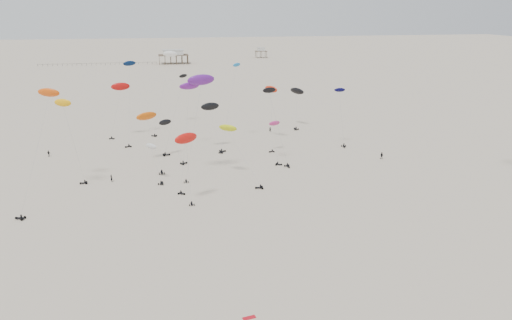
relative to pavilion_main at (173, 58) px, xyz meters
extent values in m
plane|color=beige|center=(10.00, -150.00, -4.22)|extent=(900.00, 900.00, 0.00)
cube|color=brown|center=(0.00, 0.00, 1.93)|extent=(21.00, 13.00, 0.30)
cube|color=silver|center=(0.00, 0.00, 3.68)|extent=(14.00, 8.40, 3.20)
cube|color=#B2B2AD|center=(0.00, 0.00, 5.43)|extent=(15.00, 9.00, 0.30)
cube|color=brown|center=(70.00, 30.00, 0.93)|extent=(9.00, 7.00, 0.30)
cube|color=silver|center=(70.00, 30.00, 2.28)|extent=(5.60, 4.20, 2.40)
cube|color=#B2B2AD|center=(70.00, 30.00, 3.63)|extent=(6.00, 4.50, 0.30)
cube|color=black|center=(-52.00, 0.00, -2.77)|extent=(80.00, 0.10, 0.10)
cylinder|color=gray|center=(18.98, -245.87, 5.65)|extent=(0.03, 0.03, 19.07)
ellipsoid|color=black|center=(16.81, -244.20, 15.43)|extent=(3.81, 2.09, 1.79)
cylinder|color=gray|center=(-12.12, -252.94, 0.03)|extent=(0.03, 0.03, 8.11)
ellipsoid|color=silver|center=(-13.05, -251.27, 4.21)|extent=(3.20, 3.23, 1.65)
cylinder|color=gray|center=(-30.58, -249.79, 5.24)|extent=(0.03, 0.03, 17.99)
ellipsoid|color=#FFB10D|center=(-32.12, -248.70, 14.80)|extent=(4.43, 2.95, 2.03)
cylinder|color=gray|center=(41.56, -231.02, 4.21)|extent=(0.03, 0.03, 15.58)
ellipsoid|color=#050438|center=(40.90, -229.82, 12.45)|extent=(3.36, 1.81, 1.60)
cylinder|color=gray|center=(-7.33, -235.71, 0.59)|extent=(0.03, 0.03, 12.67)
ellipsoid|color=black|center=(-9.46, -231.37, 5.37)|extent=(3.93, 2.90, 1.82)
cylinder|color=gray|center=(-5.16, -255.54, 6.68)|extent=(0.03, 0.03, 24.52)
ellipsoid|color=#6C1A8F|center=(-3.49, -249.06, 17.82)|extent=(5.25, 3.38, 2.40)
cylinder|color=gray|center=(20.09, -238.78, -0.14)|extent=(0.03, 0.03, 15.19)
ellipsoid|color=#C22D7C|center=(21.05, -232.07, 3.93)|extent=(3.86, 2.54, 1.79)
cylinder|color=gray|center=(34.63, -206.11, 1.78)|extent=(0.03, 0.03, 11.71)
ellipsoid|color=black|center=(35.41, -203.54, 8.04)|extent=(5.43, 6.39, 2.95)
cylinder|color=gray|center=(21.36, -226.66, 3.57)|extent=(0.03, 0.03, 19.79)
ellipsoid|color=red|center=(22.68, -219.99, 11.65)|extent=(4.35, 5.06, 2.43)
cylinder|color=gray|center=(8.08, -256.29, 1.68)|extent=(0.03, 0.03, 16.14)
ellipsoid|color=#C8D511|center=(5.25, -250.80, 7.72)|extent=(5.12, 4.40, 2.35)
cylinder|color=gray|center=(-6.68, -227.63, 6.44)|extent=(0.03, 0.03, 21.89)
ellipsoid|color=black|center=(-3.69, -224.04, 16.86)|extent=(3.13, 2.88, 1.44)
cylinder|color=gray|center=(-19.81, -213.73, 7.29)|extent=(0.03, 0.03, 25.37)
ellipsoid|color=#051A41|center=(-19.14, -207.13, 18.84)|extent=(4.46, 3.33, 2.03)
cylinder|color=gray|center=(-9.69, -201.58, 7.95)|extent=(0.03, 0.03, 28.07)
ellipsoid|color=white|center=(-6.39, -194.25, 20.34)|extent=(5.32, 3.54, 2.45)
cylinder|color=gray|center=(-24.15, -208.66, 3.63)|extent=(0.03, 0.03, 15.07)
ellipsoid|color=#BA0E0D|center=(-22.32, -207.56, 11.89)|extent=(5.97, 2.80, 2.78)
cylinder|color=gray|center=(-12.61, -240.98, 1.80)|extent=(0.03, 0.03, 15.92)
ellipsoid|color=#E1590B|center=(-14.20, -235.20, 8.10)|extent=(6.39, 5.12, 2.93)
cylinder|color=gray|center=(4.65, -228.96, 1.87)|extent=(0.03, 0.03, 12.38)
ellipsoid|color=black|center=(3.45, -226.28, 8.29)|extent=(5.72, 3.12, 2.66)
cylinder|color=gray|center=(-35.94, -262.84, 6.98)|extent=(0.03, 0.03, 25.66)
ellipsoid|color=#F1530C|center=(-33.35, -255.88, 18.34)|extent=(5.47, 3.89, 2.51)
cylinder|color=gray|center=(-3.08, -252.06, 7.25)|extent=(0.03, 0.03, 22.63)
ellipsoid|color=#611A90|center=(-0.76, -249.91, 19.31)|extent=(7.11, 4.32, 3.33)
cylinder|color=gray|center=(-5.34, -268.13, 2.74)|extent=(0.03, 0.03, 12.74)
ellipsoid|color=red|center=(-5.62, -267.62, 10.05)|extent=(5.49, 4.21, 2.57)
cylinder|color=gray|center=(9.37, -224.25, 7.44)|extent=(0.03, 0.03, 26.06)
ellipsoid|color=#1B84D1|center=(12.56, -217.96, 18.94)|extent=(3.22, 2.92, 1.50)
imported|color=black|center=(-22.80, -250.49, -4.22)|extent=(0.89, 0.89, 2.05)
imported|color=black|center=(48.14, -245.43, -4.22)|extent=(1.24, 1.14, 2.21)
imported|color=black|center=(-41.70, -225.72, -4.22)|extent=(1.33, 1.01, 2.00)
imported|color=black|center=(24.70, -210.05, -4.22)|extent=(0.88, 0.77, 2.01)
cube|color=#B90B18|center=(-0.12, -309.95, -4.22)|extent=(1.90, 1.04, 0.07)
camera|label=1|loc=(-10.05, -366.71, 35.95)|focal=35.00mm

